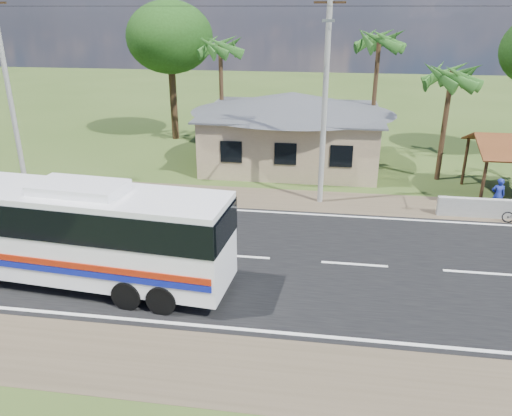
{
  "coord_description": "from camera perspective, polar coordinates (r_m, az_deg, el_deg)",
  "views": [
    {
      "loc": [
        3.24,
        -17.16,
        9.13
      ],
      "look_at": [
        0.56,
        1.0,
        1.7
      ],
      "focal_mm": 35.0,
      "sensor_mm": 36.0,
      "label": 1
    }
  ],
  "objects": [
    {
      "name": "palm_mid",
      "position": [
        32.84,
        13.89,
        17.99
      ],
      "size": [
        2.8,
        2.8,
        8.2
      ],
      "color": "#47301E",
      "rests_on": "ground"
    },
    {
      "name": "coach_bus",
      "position": [
        18.46,
        -21.64,
        -1.83
      ],
      "size": [
        12.28,
        3.6,
        3.76
      ],
      "rotation": [
        0.0,
        0.0,
        -0.09
      ],
      "color": "white",
      "rests_on": "ground"
    },
    {
      "name": "palm_far",
      "position": [
        34.03,
        -4.11,
        17.85
      ],
      "size": [
        2.8,
        2.8,
        7.7
      ],
      "color": "#47301E",
      "rests_on": "ground"
    },
    {
      "name": "house",
      "position": [
        30.93,
        4.12,
        9.87
      ],
      "size": [
        12.4,
        10.0,
        5.0
      ],
      "color": "tan",
      "rests_on": "ground"
    },
    {
      "name": "road",
      "position": [
        19.7,
        -2.05,
        -5.56
      ],
      "size": [
        120.0,
        16.0,
        0.03
      ],
      "color": "black",
      "rests_on": "ground"
    },
    {
      "name": "tree_behind_house",
      "position": [
        36.97,
        -9.84,
        18.61
      ],
      "size": [
        6.0,
        6.0,
        9.61
      ],
      "color": "#47301E",
      "rests_on": "ground"
    },
    {
      "name": "ground",
      "position": [
        19.71,
        -2.05,
        -5.58
      ],
      "size": [
        120.0,
        120.0,
        0.0
      ],
      "primitive_type": "plane",
      "color": "#314719",
      "rests_on": "ground"
    },
    {
      "name": "utility_poles",
      "position": [
        23.89,
        7.15,
        13.78
      ],
      "size": [
        32.8,
        2.22,
        11.0
      ],
      "color": "#9E9E99",
      "rests_on": "ground"
    },
    {
      "name": "palm_near",
      "position": [
        29.05,
        21.43,
        13.82
      ],
      "size": [
        2.8,
        2.8,
        6.7
      ],
      "color": "#47301E",
      "rests_on": "ground"
    },
    {
      "name": "person",
      "position": [
        26.2,
        25.91,
        1.32
      ],
      "size": [
        0.64,
        0.43,
        1.7
      ],
      "primitive_type": "imported",
      "rotation": [
        0.0,
        0.0,
        3.09
      ],
      "color": "navy",
      "rests_on": "ground"
    }
  ]
}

